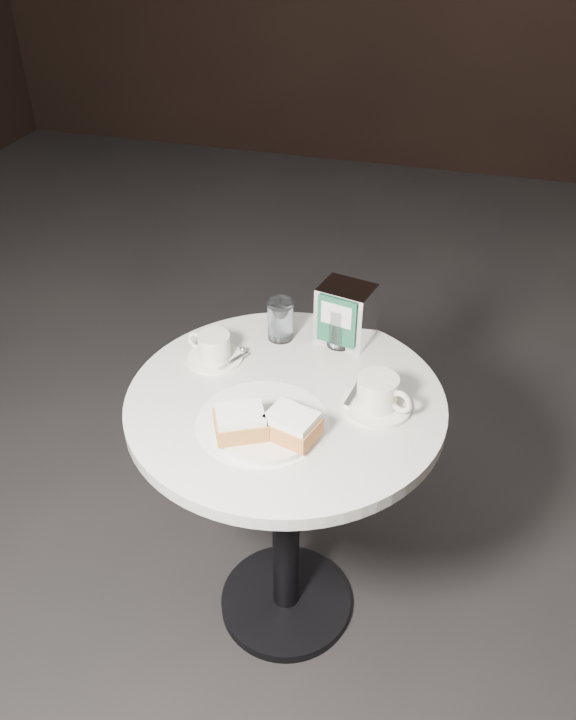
# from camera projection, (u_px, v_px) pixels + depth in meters

# --- Properties ---
(ground) EXTENTS (7.00, 7.00, 0.00)m
(ground) POSITION_uv_depth(u_px,v_px,m) (286.00, 604.00, 1.96)
(ground) COLOR black
(ground) RESTS_ON ground
(cafe_table) EXTENTS (0.70, 0.70, 0.74)m
(cafe_table) POSITION_uv_depth(u_px,v_px,m) (286.00, 463.00, 1.65)
(cafe_table) COLOR black
(cafe_table) RESTS_ON ground
(sugar_spill) EXTENTS (0.37, 0.37, 0.00)m
(sugar_spill) POSITION_uv_depth(u_px,v_px,m) (263.00, 422.00, 1.46)
(sugar_spill) COLOR white
(sugar_spill) RESTS_ON cafe_table
(beignet_plate) EXTENTS (0.23, 0.23, 0.07)m
(beignet_plate) POSITION_uv_depth(u_px,v_px,m) (266.00, 426.00, 1.41)
(beignet_plate) COLOR silver
(beignet_plate) RESTS_ON cafe_table
(coffee_cup_left) EXTENTS (0.15, 0.15, 0.07)m
(coffee_cup_left) POSITION_uv_depth(u_px,v_px,m) (214.00, 349.00, 1.63)
(coffee_cup_left) COLOR white
(coffee_cup_left) RESTS_ON cafe_table
(coffee_cup_right) EXTENTS (0.20, 0.20, 0.08)m
(coffee_cup_right) POSITION_uv_depth(u_px,v_px,m) (378.00, 395.00, 1.48)
(coffee_cup_right) COLOR white
(coffee_cup_right) RESTS_ON cafe_table
(water_glass_left) EXTENTS (0.07, 0.07, 0.10)m
(water_glass_left) POSITION_uv_depth(u_px,v_px,m) (280.00, 320.00, 1.69)
(water_glass_left) COLOR silver
(water_glass_left) RESTS_ON cafe_table
(water_glass_right) EXTENTS (0.07, 0.07, 0.11)m
(water_glass_right) POSITION_uv_depth(u_px,v_px,m) (340.00, 326.00, 1.67)
(water_glass_right) COLOR white
(water_glass_right) RESTS_ON cafe_table
(napkin_dispenser) EXTENTS (0.14, 0.12, 0.14)m
(napkin_dispenser) POSITION_uv_depth(u_px,v_px,m) (345.00, 314.00, 1.67)
(napkin_dispenser) COLOR white
(napkin_dispenser) RESTS_ON cafe_table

